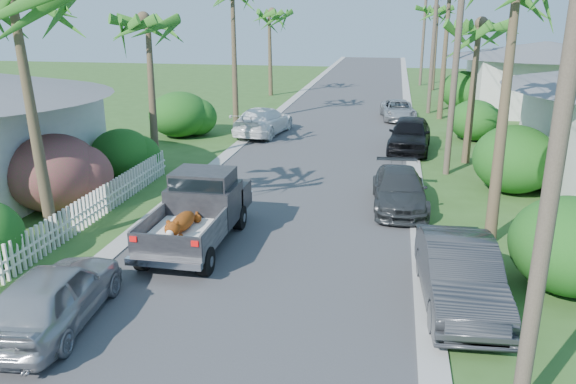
% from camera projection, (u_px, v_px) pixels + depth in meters
% --- Properties ---
extents(ground, '(120.00, 120.00, 0.00)m').
position_uv_depth(ground, '(229.00, 322.00, 12.25)').
color(ground, '#31551F').
rests_on(ground, ground).
extents(road, '(8.00, 100.00, 0.02)m').
position_uv_depth(road, '(340.00, 118.00, 35.64)').
color(road, '#38383A').
rests_on(road, ground).
extents(curb_left, '(0.60, 100.00, 0.06)m').
position_uv_depth(curb_left, '(274.00, 116.00, 36.38)').
color(curb_left, '#A5A39E').
rests_on(curb_left, ground).
extents(curb_right, '(0.60, 100.00, 0.06)m').
position_uv_depth(curb_right, '(409.00, 120.00, 34.88)').
color(curb_right, '#A5A39E').
rests_on(curb_right, ground).
extents(pickup_truck, '(1.98, 5.12, 2.06)m').
position_uv_depth(pickup_truck, '(201.00, 208.00, 16.36)').
color(pickup_truck, black).
rests_on(pickup_truck, ground).
extents(parked_car_rn, '(1.88, 4.67, 1.51)m').
position_uv_depth(parked_car_rn, '(460.00, 275.00, 12.75)').
color(parked_car_rn, '#2C2D30').
rests_on(parked_car_rn, ground).
extents(parked_car_rm, '(2.03, 4.47, 1.27)m').
position_uv_depth(parked_car_rm, '(399.00, 190.00, 19.22)').
color(parked_car_rm, '#2D3032').
rests_on(parked_car_rm, ground).
extents(parked_car_rf, '(2.29, 4.87, 1.61)m').
position_uv_depth(parked_car_rf, '(410.00, 134.00, 27.10)').
color(parked_car_rf, black).
rests_on(parked_car_rf, ground).
extents(parked_car_rd, '(2.41, 4.42, 1.18)m').
position_uv_depth(parked_car_rd, '(398.00, 110.00, 34.99)').
color(parked_car_rd, '#A5A8AC').
rests_on(parked_car_rd, ground).
extents(parked_car_ln, '(2.05, 4.27, 1.41)m').
position_uv_depth(parked_car_ln, '(54.00, 296.00, 11.91)').
color(parked_car_ln, '#9EA0A5').
rests_on(parked_car_ln, ground).
extents(parked_car_lf, '(2.77, 5.37, 1.49)m').
position_uv_depth(parked_car_lf, '(263.00, 121.00, 30.64)').
color(parked_car_lf, white).
rests_on(parked_car_lf, ground).
extents(palm_l_b, '(4.40, 4.40, 7.40)m').
position_uv_depth(palm_l_b, '(146.00, 20.00, 22.78)').
color(palm_l_b, brown).
rests_on(palm_l_b, ground).
extents(palm_l_d, '(4.40, 4.40, 7.70)m').
position_uv_depth(palm_l_d, '(270.00, 12.00, 43.22)').
color(palm_l_d, brown).
rests_on(palm_l_d, ground).
extents(palm_r_b, '(4.40, 4.40, 7.20)m').
position_uv_depth(palm_r_b, '(479.00, 24.00, 23.30)').
color(palm_r_b, brown).
rests_on(palm_r_b, ground).
extents(palm_r_d, '(4.40, 4.40, 8.00)m').
position_uv_depth(palm_r_d, '(438.00, 8.00, 46.47)').
color(palm_r_d, brown).
rests_on(palm_r_d, ground).
extents(shrub_l_b, '(3.00, 3.30, 2.60)m').
position_uv_depth(shrub_l_b, '(54.00, 173.00, 18.83)').
color(shrub_l_b, '#BA1A4D').
rests_on(shrub_l_b, ground).
extents(shrub_l_c, '(2.40, 2.64, 2.00)m').
position_uv_depth(shrub_l_c, '(121.00, 154.00, 22.60)').
color(shrub_l_c, '#174B15').
rests_on(shrub_l_c, ground).
extents(shrub_l_d, '(3.20, 3.52, 2.40)m').
position_uv_depth(shrub_l_d, '(179.00, 114.00, 30.13)').
color(shrub_l_d, '#174B15').
rests_on(shrub_l_d, ground).
extents(shrub_r_a, '(2.80, 3.08, 2.30)m').
position_uv_depth(shrub_r_a, '(570.00, 245.00, 13.37)').
color(shrub_r_a, '#174B15').
rests_on(shrub_r_a, ground).
extents(shrub_r_b, '(3.00, 3.30, 2.50)m').
position_uv_depth(shrub_r_b, '(514.00, 159.00, 20.79)').
color(shrub_r_b, '#174B15').
rests_on(shrub_r_b, ground).
extents(shrub_r_c, '(2.60, 2.86, 2.10)m').
position_uv_depth(shrub_r_c, '(474.00, 120.00, 29.33)').
color(shrub_r_c, '#174B15').
rests_on(shrub_r_c, ground).
extents(shrub_r_d, '(3.20, 3.52, 2.60)m').
position_uv_depth(shrub_r_d, '(464.00, 90.00, 38.52)').
color(shrub_r_d, '#174B15').
rests_on(shrub_r_d, ground).
extents(picket_fence, '(0.10, 11.00, 1.00)m').
position_uv_depth(picket_fence, '(99.00, 203.00, 18.30)').
color(picket_fence, white).
rests_on(picket_fence, ground).
extents(house_right_far, '(9.00, 8.00, 4.60)m').
position_uv_depth(house_right_far, '(543.00, 80.00, 37.39)').
color(house_right_far, silver).
rests_on(house_right_far, ground).
extents(utility_pole_a, '(1.60, 0.26, 9.00)m').
position_uv_depth(utility_pole_a, '(557.00, 149.00, 7.99)').
color(utility_pole_a, brown).
rests_on(utility_pole_a, ground).
extents(utility_pole_b, '(1.60, 0.26, 9.00)m').
position_uv_depth(utility_pole_b, '(456.00, 61.00, 22.02)').
color(utility_pole_b, brown).
rests_on(utility_pole_b, ground).
extents(utility_pole_c, '(1.60, 0.26, 9.00)m').
position_uv_depth(utility_pole_c, '(434.00, 42.00, 36.05)').
color(utility_pole_c, brown).
rests_on(utility_pole_c, ground).
extents(utility_pole_d, '(1.60, 0.26, 9.00)m').
position_uv_depth(utility_pole_d, '(424.00, 33.00, 50.09)').
color(utility_pole_d, brown).
rests_on(utility_pole_d, ground).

